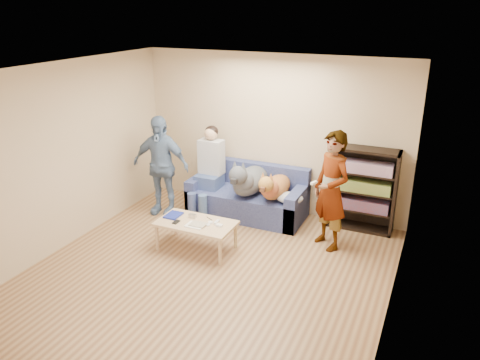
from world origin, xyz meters
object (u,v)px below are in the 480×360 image
at_px(sofa, 248,198).
at_px(notebook_blue, 173,215).
at_px(person_standing_right, 331,191).
at_px(person_seated, 209,167).
at_px(person_standing_left, 161,165).
at_px(coffee_table, 196,225).
at_px(camera_silver, 193,216).
at_px(dog_tan, 274,187).
at_px(bookshelf, 363,187).
at_px(dog_gray, 248,180).

bearing_deg(sofa, notebook_blue, -113.92).
distance_m(person_standing_right, person_seated, 2.19).
distance_m(notebook_blue, sofa, 1.49).
distance_m(person_standing_left, coffee_table, 1.51).
bearing_deg(person_seated, camera_silver, -73.75).
bearing_deg(dog_tan, person_standing_right, -21.56).
distance_m(dog_tan, coffee_table, 1.46).
bearing_deg(camera_silver, coffee_table, -45.00).
bearing_deg(camera_silver, person_seated, 106.25).
bearing_deg(notebook_blue, coffee_table, -7.13).
bearing_deg(camera_silver, person_standing_left, 143.10).
height_order(person_seated, bookshelf, person_seated).
xyz_separation_m(notebook_blue, bookshelf, (2.40, 1.59, 0.25)).
xyz_separation_m(camera_silver, dog_tan, (0.83, 1.13, 0.18)).
relative_size(coffee_table, bookshelf, 0.85).
height_order(person_standing_left, dog_gray, person_standing_left).
height_order(dog_tan, bookshelf, bookshelf).
height_order(notebook_blue, camera_silver, camera_silver).
distance_m(dog_gray, coffee_table, 1.31).
xyz_separation_m(person_standing_left, dog_tan, (1.85, 0.36, -0.21)).
distance_m(sofa, dog_tan, 0.63).
relative_size(notebook_blue, person_seated, 0.18).
bearing_deg(camera_silver, notebook_blue, -165.96).
xyz_separation_m(person_seated, coffee_table, (0.46, -1.28, -0.40)).
height_order(person_standing_right, coffee_table, person_standing_right).
distance_m(person_seated, dog_tan, 1.18).
distance_m(person_standing_left, sofa, 1.54).
bearing_deg(dog_gray, bookshelf, 12.91).
height_order(person_seated, coffee_table, person_seated).
bearing_deg(bookshelf, sofa, -172.60).
bearing_deg(person_standing_left, dog_gray, 8.23).
distance_m(person_standing_right, camera_silver, 2.00).
bearing_deg(notebook_blue, dog_tan, 47.07).
relative_size(person_standing_right, notebook_blue, 6.61).
bearing_deg(notebook_blue, person_standing_right, 21.15).
height_order(person_standing_right, person_seated, person_standing_right).
bearing_deg(coffee_table, person_standing_left, 142.15).
relative_size(person_standing_left, notebook_blue, 6.39).
bearing_deg(bookshelf, camera_silver, -144.36).
height_order(sofa, dog_gray, dog_gray).
bearing_deg(bookshelf, coffee_table, -140.65).
xyz_separation_m(person_standing_left, notebook_blue, (0.74, -0.83, -0.40)).
relative_size(dog_gray, bookshelf, 0.98).
distance_m(sofa, bookshelf, 1.86).
bearing_deg(person_standing_left, coffee_table, -44.09).
xyz_separation_m(notebook_blue, dog_gray, (0.67, 1.20, 0.23)).
bearing_deg(dog_gray, dog_tan, 0.03).
bearing_deg(dog_tan, sofa, 162.32).
height_order(notebook_blue, dog_tan, dog_tan).
distance_m(person_standing_right, coffee_table, 1.96).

